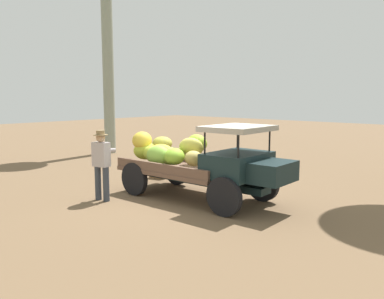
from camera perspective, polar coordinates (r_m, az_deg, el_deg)
ground_plane at (r=9.79m, az=0.28°, el=-7.16°), size 60.00×60.00×0.00m
truck at (r=9.57m, az=1.39°, el=-1.81°), size 4.52×1.87×1.86m
farmer at (r=9.71m, az=-12.94°, el=-1.60°), size 0.52×0.49×1.71m
wooden_crate at (r=12.30m, az=-4.61°, el=-3.08°), size 0.64×0.55×0.42m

